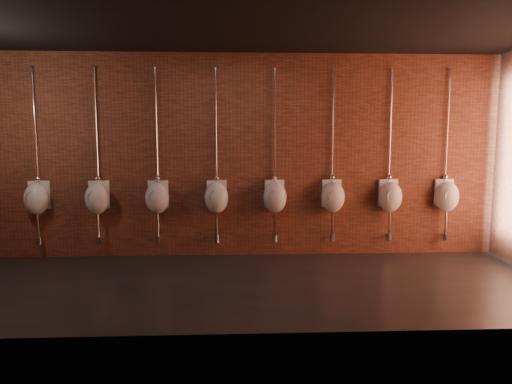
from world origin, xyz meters
TOP-DOWN VIEW (x-y plane):
  - ground at (0.00, 0.00)m, footprint 8.50×8.50m
  - room_shell at (0.00, 0.00)m, footprint 8.54×3.04m
  - urinal_1 at (-3.04, 1.37)m, footprint 0.41×0.37m
  - urinal_2 at (-2.11, 1.37)m, footprint 0.41×0.37m
  - urinal_3 at (-1.19, 1.37)m, footprint 0.41×0.37m
  - urinal_4 at (-0.27, 1.37)m, footprint 0.41×0.37m
  - urinal_5 at (0.65, 1.37)m, footprint 0.41×0.37m
  - urinal_6 at (1.58, 1.37)m, footprint 0.41×0.37m
  - urinal_7 at (2.50, 1.37)m, footprint 0.41×0.37m
  - urinal_8 at (3.42, 1.37)m, footprint 0.41×0.37m

SIDE VIEW (x-z plane):
  - ground at x=0.00m, z-range 0.00..0.00m
  - urinal_1 at x=-3.04m, z-range -0.39..2.33m
  - urinal_2 at x=-2.11m, z-range -0.39..2.33m
  - urinal_3 at x=-1.19m, z-range -0.39..2.33m
  - urinal_4 at x=-0.27m, z-range -0.39..2.33m
  - urinal_5 at x=0.65m, z-range -0.39..2.33m
  - urinal_6 at x=1.58m, z-range -0.39..2.33m
  - urinal_7 at x=2.50m, z-range -0.39..2.33m
  - urinal_8 at x=3.42m, z-range -0.39..2.33m
  - room_shell at x=0.00m, z-range 0.40..3.62m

